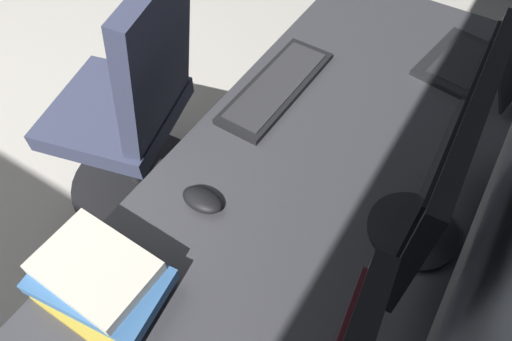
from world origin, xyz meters
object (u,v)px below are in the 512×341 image
(book_stack_near, at_px, (99,280))
(laptop_leftmost, at_px, (484,61))
(monitor_primary, at_px, (445,165))
(office_chair, at_px, (134,118))
(mouse_main, at_px, (202,200))
(keyboard_main, at_px, (276,87))

(book_stack_near, bearing_deg, laptop_leftmost, 156.66)
(monitor_primary, relative_size, office_chair, 0.53)
(mouse_main, bearing_deg, book_stack_near, -10.09)
(book_stack_near, bearing_deg, mouse_main, 169.91)
(laptop_leftmost, relative_size, keyboard_main, 0.76)
(monitor_primary, distance_m, laptop_leftmost, 0.65)
(monitor_primary, bearing_deg, office_chair, -96.33)
(laptop_leftmost, xyz_separation_m, mouse_main, (0.81, -0.42, -0.03))
(monitor_primary, height_order, laptop_leftmost, monitor_primary)
(keyboard_main, relative_size, office_chair, 0.44)
(keyboard_main, bearing_deg, office_chair, -75.24)
(laptop_leftmost, bearing_deg, book_stack_near, -23.34)
(monitor_primary, relative_size, book_stack_near, 1.80)
(keyboard_main, distance_m, office_chair, 0.59)
(keyboard_main, distance_m, mouse_main, 0.43)
(laptop_leftmost, bearing_deg, office_chair, -62.26)
(mouse_main, bearing_deg, laptop_leftmost, 152.57)
(office_chair, bearing_deg, keyboard_main, 104.76)
(keyboard_main, xyz_separation_m, book_stack_near, (0.71, 0.00, 0.03))
(mouse_main, distance_m, book_stack_near, 0.28)
(office_chair, bearing_deg, book_stack_near, 40.94)
(monitor_primary, distance_m, book_stack_near, 0.70)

